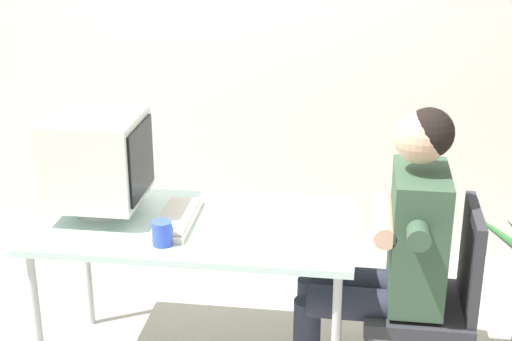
% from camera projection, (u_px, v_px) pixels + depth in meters
% --- Properties ---
extents(desk, '(1.37, 0.73, 0.75)m').
position_uv_depth(desk, '(196.00, 233.00, 3.34)').
color(desk, '#B7B7BC').
rests_on(desk, ground_plane).
extents(crt_monitor, '(0.39, 0.40, 0.45)m').
position_uv_depth(crt_monitor, '(98.00, 159.00, 3.32)').
color(crt_monitor, silver).
rests_on(crt_monitor, desk).
extents(keyboard, '(0.16, 0.43, 0.03)m').
position_uv_depth(keyboard, '(177.00, 219.00, 3.32)').
color(keyboard, beige).
rests_on(keyboard, desk).
extents(office_chair, '(0.45, 0.45, 0.88)m').
position_uv_depth(office_chair, '(435.00, 294.00, 3.27)').
color(office_chair, '#4C4C51').
rests_on(office_chair, ground_plane).
extents(person_seated, '(0.73, 0.60, 1.30)m').
position_uv_depth(person_seated, '(392.00, 244.00, 3.21)').
color(person_seated, '#334C38').
rests_on(person_seated, ground_plane).
extents(desk_mug, '(0.08, 0.09, 0.10)m').
position_uv_depth(desk_mug, '(162.00, 233.00, 3.10)').
color(desk_mug, blue).
rests_on(desk_mug, desk).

